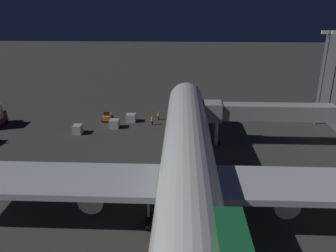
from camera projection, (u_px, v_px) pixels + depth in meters
ground_plane at (186, 184)px, 44.96m from camera, size 320.00×320.00×0.00m
airliner_at_gate at (189, 185)px, 33.50m from camera, size 52.90×68.29×19.78m
jet_bridge at (257, 112)px, 54.83m from camera, size 21.53×3.40×7.40m
apron_floodlight_mast at (323, 72)px, 62.60m from camera, size 2.90×0.50×17.87m
baggage_tug_spare at (107, 117)px, 67.96m from camera, size 1.86×2.78×1.95m
baggage_container_near_belt at (78, 129)px, 61.44m from camera, size 1.53×1.88×1.66m
baggage_container_mid_row at (114, 124)px, 64.18m from camera, size 1.71×1.82×1.65m
baggage_container_far_row at (131, 118)px, 67.39m from camera, size 1.84×1.75×1.59m
ground_crew_near_nose_gear at (159, 115)px, 68.41m from camera, size 0.40×0.40×1.73m
ground_crew_by_belt_loader at (168, 118)px, 66.72m from camera, size 0.40×0.40×1.71m
ground_crew_marshaller_fwd at (152, 120)px, 65.55m from camera, size 0.40×0.40×1.75m
traffic_cone_nose_port at (197, 124)px, 65.73m from camera, size 0.36×0.36×0.55m
traffic_cone_nose_starboard at (174, 123)px, 65.91m from camera, size 0.36×0.36×0.55m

